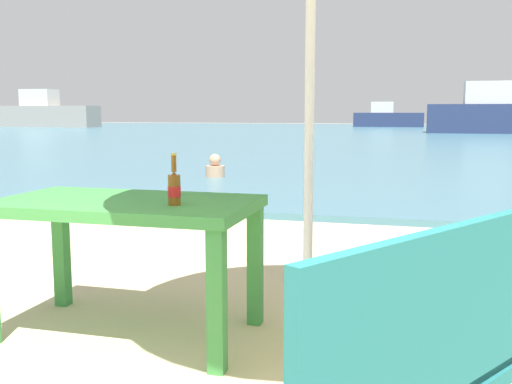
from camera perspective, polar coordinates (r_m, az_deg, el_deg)
name	(u,v)px	position (r m, az deg, el deg)	size (l,w,h in m)	color
sea_water	(399,135)	(31.52, 13.65, 5.39)	(120.00, 50.00, 0.08)	teal
picnic_table_green	(126,219)	(3.31, -12.45, -2.60)	(1.40, 0.80, 0.76)	#3D8C42
beer_bottle_amber	(174,187)	(3.04, -7.89, 0.49)	(0.07, 0.07, 0.26)	brown
side_table_wood	(389,308)	(2.79, 12.71, -10.82)	(0.44, 0.44, 0.54)	#9E7A51
bench_teal_center	(419,367)	(1.75, 15.50, -15.95)	(0.95, 1.21, 0.95)	#237275
swimmer_person	(215,168)	(10.53, -3.97, 2.33)	(0.34, 0.34, 0.41)	tan
boat_fishing_trawler	(388,118)	(46.17, 12.59, 7.00)	(5.18, 1.41, 1.88)	navy
boat_sailboat	(47,113)	(47.50, -19.52, 7.16)	(7.70, 2.10, 2.80)	gray
boat_ferry	(499,115)	(34.30, 22.36, 6.92)	(7.54, 2.06, 2.74)	navy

